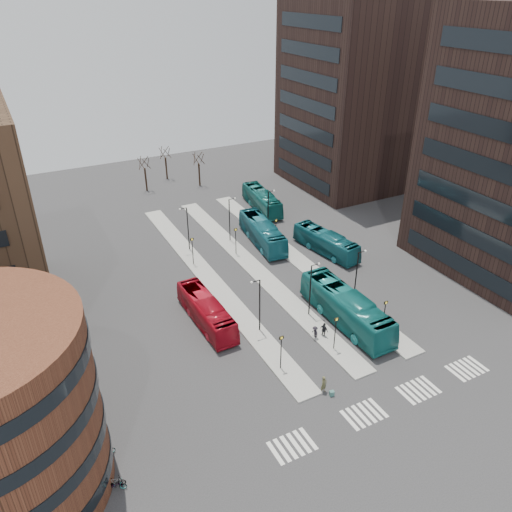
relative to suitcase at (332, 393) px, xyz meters
name	(u,v)px	position (x,y,z in m)	size (l,w,h in m)	color
ground	(407,444)	(2.17, -7.00, -0.25)	(160.00, 160.00, 0.00)	#2B2B2D
island_left	(209,278)	(-1.83, 23.00, -0.17)	(2.50, 45.00, 0.15)	gray
island_mid	(253,267)	(4.17, 23.00, -0.17)	(2.50, 45.00, 0.15)	gray
island_right	(293,256)	(10.17, 23.00, -0.17)	(2.50, 45.00, 0.15)	gray
suitcase	(332,393)	(0.00, 0.00, 0.00)	(0.39, 0.31, 0.49)	navy
red_bus	(206,311)	(-5.50, 14.83, 1.23)	(2.48, 10.60, 2.95)	#AE0D1D
teal_bus_a	(346,308)	(7.47, 8.19, 1.56)	(3.03, 12.97, 3.61)	#156B6B
teal_bus_b	(262,232)	(8.39, 28.28, 1.37)	(2.72, 11.63, 3.24)	#16606F
teal_bus_c	(326,242)	(14.56, 22.04, 1.22)	(2.46, 10.51, 2.93)	#145964
teal_bus_d	(262,200)	(13.88, 38.65, 1.29)	(2.59, 11.06, 3.08)	#125D5A
traveller	(324,384)	(-0.39, 0.71, 0.61)	(0.63, 0.41, 1.72)	brown
commuter_a	(221,325)	(-4.88, 12.59, 0.69)	(0.91, 0.71, 1.88)	black
commuter_b	(324,330)	(4.07, 7.15, 0.58)	(0.97, 0.41, 1.66)	black
commuter_c	(315,333)	(3.07, 7.31, 0.49)	(0.96, 0.55, 1.48)	black
bicycle_near	(116,485)	(-18.83, -0.42, 0.16)	(0.54, 1.56, 0.82)	gray
bicycle_mid	(115,482)	(-18.83, -0.20, 0.22)	(0.44, 1.55, 0.93)	gray
bicycle_far	(105,452)	(-18.83, 2.83, 0.15)	(0.53, 1.52, 0.80)	gray
crosswalk_stripes	(390,403)	(3.92, -3.00, -0.24)	(22.35, 2.40, 0.01)	silver
tower_far	(356,95)	(34.15, 43.00, 14.75)	(20.12, 20.00, 30.00)	black
sign_poles	(278,277)	(3.77, 16.00, 2.16)	(12.45, 22.12, 3.65)	black
lamp_posts	(265,248)	(4.81, 21.00, 3.33)	(14.04, 20.24, 6.12)	black
bare_trees	(170,170)	(4.84, 55.67, 2.48)	(10.97, 8.14, 5.90)	black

